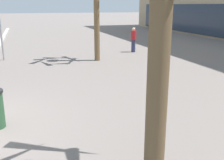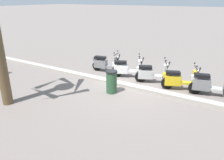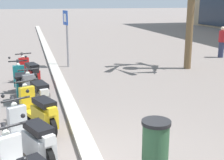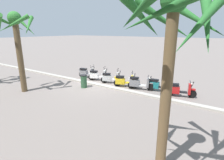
{
  "view_description": "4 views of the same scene",
  "coord_description": "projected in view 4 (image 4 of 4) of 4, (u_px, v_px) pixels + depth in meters",
  "views": [
    {
      "loc": [
        6.83,
        1.67,
        2.91
      ],
      "look_at": [
        1.18,
        3.52,
        1.25
      ],
      "focal_mm": 43.1,
      "sensor_mm": 36.0,
      "label": 1
    },
    {
      "loc": [
        -4.24,
        8.03,
        3.73
      ],
      "look_at": [
        -0.83,
        2.45,
        1.27
      ],
      "focal_mm": 35.15,
      "sensor_mm": 36.0,
      "label": 2
    },
    {
      "loc": [
        4.43,
        -1.04,
        2.83
      ],
      "look_at": [
        -2.13,
        0.73,
        1.05
      ],
      "focal_mm": 49.34,
      "sensor_mm": 36.0,
      "label": 3
    },
    {
      "loc": [
        -8.41,
        9.91,
        4.01
      ],
      "look_at": [
        -2.33,
        0.91,
        0.97
      ],
      "focal_mm": 28.55,
      "sensor_mm": 36.0,
      "label": 4
    }
  ],
  "objects": [
    {
      "name": "palm_tree_near_sign",
      "position": [
        171.0,
        35.0,
        4.32
      ],
      "size": [
        2.61,
        2.71,
        5.02
      ],
      "color": "brown",
      "rests_on": "ground"
    },
    {
      "name": "scooter_grey_lead_nearest",
      "position": [
        139.0,
        83.0,
        12.37
      ],
      "size": [
        1.81,
        0.76,
        1.04
      ],
      "color": "black",
      "rests_on": "ground"
    },
    {
      "name": "scooter_yellow_mid_centre",
      "position": [
        124.0,
        81.0,
        13.0
      ],
      "size": [
        1.7,
        0.89,
        1.17
      ],
      "color": "black",
      "rests_on": "ground"
    },
    {
      "name": "scooter_white_last_in_row",
      "position": [
        97.0,
        75.0,
        14.62
      ],
      "size": [
        1.69,
        0.93,
        1.17
      ],
      "color": "black",
      "rests_on": "ground"
    },
    {
      "name": "scooter_silver_mid_front",
      "position": [
        110.0,
        78.0,
        13.86
      ],
      "size": [
        1.67,
        0.92,
        1.17
      ],
      "color": "black",
      "rests_on": "ground"
    },
    {
      "name": "scooter_teal_gap_after_mid",
      "position": [
        159.0,
        85.0,
        12.0
      ],
      "size": [
        1.87,
        0.56,
        1.17
      ],
      "color": "black",
      "rests_on": "ground"
    },
    {
      "name": "palm_tree_mid_walkway",
      "position": [
        17.0,
        34.0,
        11.13
      ],
      "size": [
        2.47,
        2.53,
        5.13
      ],
      "color": "brown",
      "rests_on": "ground"
    },
    {
      "name": "ground_plane",
      "position": [
        93.0,
        85.0,
        13.52
      ],
      "size": [
        200.0,
        200.0,
        0.0
      ],
      "primitive_type": "plane",
      "color": "slate"
    },
    {
      "name": "scooter_red_tail_end",
      "position": [
        179.0,
        90.0,
        11.05
      ],
      "size": [
        1.77,
        0.79,
        1.04
      ],
      "color": "black",
      "rests_on": "ground"
    },
    {
      "name": "litter_bin",
      "position": [
        84.0,
        81.0,
        12.8
      ],
      "size": [
        0.48,
        0.48,
        0.95
      ],
      "color": "#2D5638",
      "rests_on": "ground"
    },
    {
      "name": "scooter_grey_far_back",
      "position": [
        86.0,
        73.0,
        15.48
      ],
      "size": [
        1.82,
        0.61,
        1.17
      ],
      "color": "black",
      "rests_on": "ground"
    },
    {
      "name": "curb_strip",
      "position": [
        94.0,
        84.0,
        13.58
      ],
      "size": [
        60.0,
        0.36,
        0.12
      ],
      "primitive_type": "cube",
      "color": "#ADA89E",
      "rests_on": "ground"
    }
  ]
}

